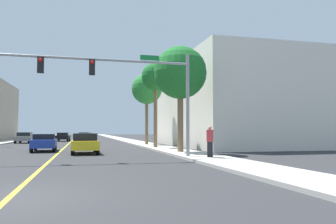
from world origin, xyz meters
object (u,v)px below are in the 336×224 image
at_px(car_blue, 44,142).
at_px(car_gray, 25,137).
at_px(car_green, 84,136).
at_px(traffic_signal_mast, 125,79).
at_px(car_white, 85,138).
at_px(palm_near, 180,73).
at_px(car_yellow, 85,143).
at_px(palm_far, 147,89).
at_px(pedestrian, 210,141).
at_px(palm_mid, 156,78).
at_px(car_black, 63,137).

bearing_deg(car_blue, car_gray, 100.73).
xyz_separation_m(car_green, car_gray, (-7.51, -13.18, 0.02)).
height_order(traffic_signal_mast, car_white, traffic_signal_mast).
distance_m(palm_near, car_yellow, 8.31).
bearing_deg(car_gray, palm_near, 120.53).
height_order(car_blue, car_gray, car_gray).
xyz_separation_m(palm_near, car_white, (-6.41, 19.36, -4.94)).
bearing_deg(car_gray, car_blue, 103.69).
height_order(palm_far, car_white, palm_far).
bearing_deg(car_green, pedestrian, -80.51).
relative_size(traffic_signal_mast, palm_near, 1.53).
height_order(palm_near, palm_mid, palm_mid).
distance_m(palm_mid, car_black, 26.35).
bearing_deg(car_black, pedestrian, -71.83).
bearing_deg(palm_far, car_white, 135.80).
bearing_deg(pedestrian, car_green, 43.55).
xyz_separation_m(palm_near, car_gray, (-13.96, 24.22, -4.93)).
distance_m(palm_near, car_green, 38.27).
bearing_deg(pedestrian, traffic_signal_mast, 113.52).
relative_size(traffic_signal_mast, car_blue, 2.60).
distance_m(traffic_signal_mast, palm_far, 17.77).
height_order(palm_far, car_black, palm_far).
bearing_deg(car_gray, car_white, 147.85).
relative_size(car_gray, car_yellow, 1.02).
relative_size(traffic_signal_mast, palm_mid, 1.50).
relative_size(palm_far, car_blue, 1.76).
bearing_deg(traffic_signal_mast, palm_far, 75.38).
xyz_separation_m(palm_far, car_white, (-6.47, 6.29, -5.38)).
xyz_separation_m(car_blue, car_black, (-0.02, 25.45, -0.02)).
height_order(car_green, car_yellow, car_yellow).
bearing_deg(traffic_signal_mast, palm_mid, 69.15).
bearing_deg(car_white, car_green, 87.34).
relative_size(traffic_signal_mast, car_yellow, 2.65).
distance_m(car_blue, pedestrian, 14.06).
distance_m(palm_far, car_blue, 13.55).
xyz_separation_m(palm_mid, car_black, (-9.16, 24.06, -5.63)).
xyz_separation_m(palm_mid, car_white, (-6.03, 12.83, -5.61)).
bearing_deg(palm_near, pedestrian, -87.10).
xyz_separation_m(traffic_signal_mast, pedestrian, (4.66, -0.91, -3.46)).
distance_m(palm_near, car_black, 32.43).
height_order(traffic_signal_mast, palm_mid, palm_mid).
bearing_deg(palm_mid, car_yellow, -141.75).
height_order(traffic_signal_mast, car_green, traffic_signal_mast).
relative_size(palm_far, car_white, 1.84).
bearing_deg(car_blue, pedestrian, -48.37).
xyz_separation_m(palm_near, pedestrian, (0.25, -4.96, -4.64)).
xyz_separation_m(traffic_signal_mast, palm_near, (4.41, 4.05, 1.18)).
bearing_deg(car_white, car_black, 102.78).
bearing_deg(pedestrian, car_black, 49.95).
distance_m(traffic_signal_mast, pedestrian, 5.87).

